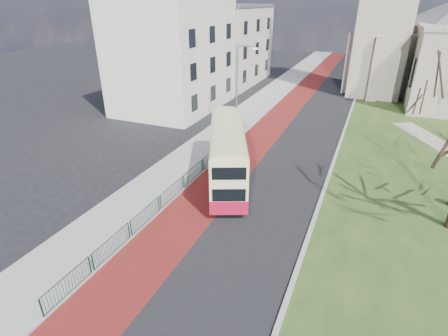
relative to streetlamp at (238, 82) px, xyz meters
The scene contains 11 objects.
ground 19.08m from the streetlamp, 76.42° to the right, with size 160.00×160.00×0.00m, color black.
road_carriageway 7.70m from the streetlamp, 18.88° to the left, with size 9.00×120.00×0.01m, color black.
bus_lane 5.91m from the streetlamp, 32.43° to the left, with size 3.40×120.00×0.01m, color #591414.
pavement_west 5.00m from the streetlamp, 108.07° to the left, with size 4.00×120.00×0.12m, color gray.
kerb_west 5.13m from the streetlamp, 56.03° to the left, with size 0.25×120.00×0.13m, color #999993.
kerb_east 12.07m from the streetlamp, 20.95° to the left, with size 0.25×80.00×0.13m, color #999993.
pedestrian_railing 14.64m from the streetlamp, 84.30° to the right, with size 0.07×24.00×1.12m.
street_block_near 10.62m from the streetlamp, 157.49° to the left, with size 10.30×14.30×13.00m.
street_block_far 22.24m from the streetlamp, 115.76° to the left, with size 10.30×16.30×11.50m.
streetlamp is the anchor object (origin of this frame).
bus 12.70m from the streetlamp, 72.41° to the right, with size 6.06×9.97×4.13m.
Camera 1 is at (7.98, -14.59, 11.96)m, focal length 28.00 mm.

